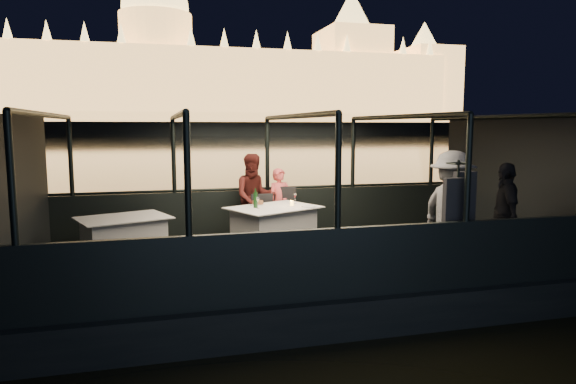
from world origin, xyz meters
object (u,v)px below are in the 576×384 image
object	(u,v)px
coat_stand	(456,218)
passenger_stripe	(452,213)
chair_port_right	(287,217)
wine_bottle	(256,199)
person_woman_coral	(280,199)
passenger_dark	(505,211)
chair_port_left	(264,220)
dining_table_aft	(124,237)
dining_table_central	(274,229)
person_man_maroon	(254,201)

from	to	relation	value
coat_stand	passenger_stripe	world-z (taller)	coat_stand
chair_port_right	wine_bottle	xyz separation A→B (m)	(-0.73, -0.69, 0.47)
chair_port_right	person_woman_coral	world-z (taller)	person_woman_coral
passenger_stripe	passenger_dark	distance (m)	0.87
chair_port_left	passenger_stripe	xyz separation A→B (m)	(2.39, -2.30, 0.40)
dining_table_aft	passenger_stripe	xyz separation A→B (m)	(4.80, -1.68, 0.47)
passenger_stripe	passenger_dark	xyz separation A→B (m)	(0.87, -0.08, 0.00)
chair_port_right	dining_table_aft	bearing A→B (deg)	-143.46
person_woman_coral	passenger_dark	bearing A→B (deg)	-58.52
person_woman_coral	dining_table_aft	bearing A→B (deg)	-173.17
person_woman_coral	wine_bottle	xyz separation A→B (m)	(-0.67, -0.97, 0.17)
chair_port_left	chair_port_right	size ratio (longest dim) A/B	0.90
wine_bottle	person_woman_coral	bearing A→B (deg)	55.42
dining_table_central	person_man_maroon	size ratio (longest dim) A/B	0.89
coat_stand	passenger_stripe	size ratio (longest dim) A/B	0.95
dining_table_central	person_woman_coral	xyz separation A→B (m)	(0.35, 0.98, 0.36)
passenger_stripe	wine_bottle	world-z (taller)	passenger_stripe
coat_stand	person_woman_coral	distance (m)	3.76
person_man_maroon	coat_stand	bearing A→B (deg)	-55.51
dining_table_aft	chair_port_left	size ratio (longest dim) A/B	1.51
person_woman_coral	wine_bottle	size ratio (longest dim) A/B	4.07
chair_port_left	dining_table_aft	bearing A→B (deg)	-171.02
dining_table_central	person_woman_coral	bearing A→B (deg)	70.24
person_woman_coral	passenger_dark	world-z (taller)	passenger_dark
dining_table_aft	person_woman_coral	bearing A→B (deg)	20.57
dining_table_aft	dining_table_central	bearing A→B (deg)	1.88
dining_table_central	passenger_stripe	xyz separation A→B (m)	(2.33, -1.76, 0.47)
coat_stand	wine_bottle	bearing A→B (deg)	134.01
coat_stand	dining_table_aft	bearing A→B (deg)	152.66
coat_stand	passenger_dark	bearing A→B (deg)	24.59
chair_port_right	person_woman_coral	xyz separation A→B (m)	(-0.06, 0.28, 0.30)
wine_bottle	person_man_maroon	bearing A→B (deg)	80.23
dining_table_central	coat_stand	world-z (taller)	coat_stand
chair_port_right	passenger_dark	world-z (taller)	passenger_dark
person_woman_coral	wine_bottle	world-z (taller)	person_woman_coral
dining_table_aft	wine_bottle	distance (m)	2.22
coat_stand	wine_bottle	world-z (taller)	coat_stand
dining_table_aft	wine_bottle	size ratio (longest dim) A/B	4.08
dining_table_central	wine_bottle	xyz separation A→B (m)	(-0.32, 0.01, 0.53)
chair_port_right	person_woman_coral	bearing A→B (deg)	123.86
dining_table_aft	person_woman_coral	world-z (taller)	person_woman_coral
passenger_stripe	wine_bottle	size ratio (longest dim) A/B	5.41
passenger_stripe	dining_table_central	bearing A→B (deg)	45.41
chair_port_left	passenger_stripe	bearing A→B (deg)	-49.33
dining_table_aft	person_man_maroon	bearing A→B (deg)	23.86
coat_stand	person_man_maroon	world-z (taller)	coat_stand
chair_port_left	person_woman_coral	xyz separation A→B (m)	(0.41, 0.44, 0.30)
dining_table_central	passenger_dark	xyz separation A→B (m)	(3.20, -1.85, 0.47)
chair_port_right	passenger_dark	distance (m)	3.80
chair_port_left	passenger_dark	distance (m)	4.06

